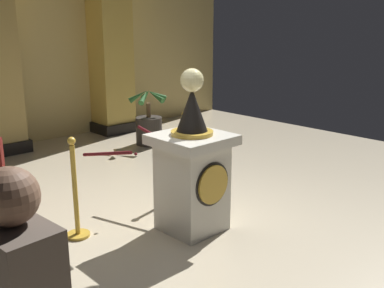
{
  "coord_description": "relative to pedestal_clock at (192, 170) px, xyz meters",
  "views": [
    {
      "loc": [
        -2.69,
        -3.3,
        2.09
      ],
      "look_at": [
        0.29,
        -0.14,
        0.92
      ],
      "focal_mm": 41.92,
      "sensor_mm": 36.0,
      "label": 1
    }
  ],
  "objects": [
    {
      "name": "ground_plane",
      "position": [
        -0.29,
        0.15,
        -0.65
      ],
      "size": [
        10.69,
        10.69,
        0.0
      ],
      "primitive_type": "plane",
      "color": "beige"
    },
    {
      "name": "pedestal_clock",
      "position": [
        0.0,
        0.0,
        0.0
      ],
      "size": [
        0.71,
        0.71,
        1.68
      ],
      "color": "beige",
      "rests_on": "ground_plane"
    },
    {
      "name": "stanchion_near",
      "position": [
        0.63,
        0.79,
        -0.27
      ],
      "size": [
        0.24,
        0.24,
        1.07
      ],
      "color": "gold",
      "rests_on": "ground_plane"
    },
    {
      "name": "stanchion_far",
      "position": [
        -0.97,
        0.67,
        -0.28
      ],
      "size": [
        0.24,
        0.24,
        1.04
      ],
      "color": "gold",
      "rests_on": "ground_plane"
    },
    {
      "name": "velvet_rope",
      "position": [
        -0.17,
        0.73,
        0.14
      ],
      "size": [
        0.9,
        0.87,
        0.22
      ],
      "color": "#591419"
    },
    {
      "name": "column_right",
      "position": [
        1.92,
        4.37,
        1.08
      ],
      "size": [
        0.81,
        0.81,
        3.47
      ],
      "color": "black",
      "rests_on": "ground_plane"
    },
    {
      "name": "potted_palm_right",
      "position": [
        1.8,
        3.04,
        -0.31
      ],
      "size": [
        0.68,
        0.67,
        1.03
      ],
      "color": "#2D2823",
      "rests_on": "ground_plane"
    }
  ]
}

